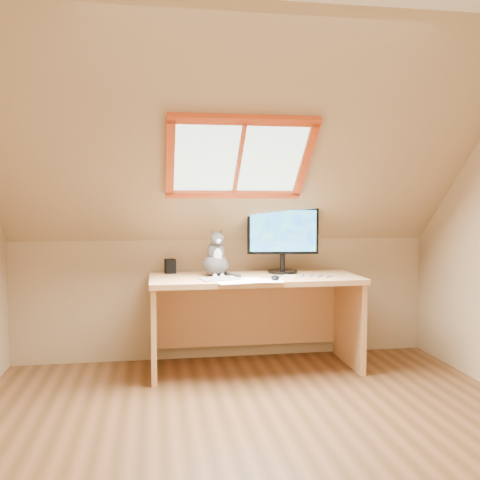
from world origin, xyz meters
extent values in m
plane|color=brown|center=(0.00, 0.00, 0.00)|extent=(3.50, 3.50, 0.00)
cube|color=tan|center=(0.00, -1.75, 1.20)|extent=(3.50, 0.02, 2.40)
cube|color=tan|center=(0.00, 1.75, 0.50)|extent=(3.50, 0.02, 1.00)
cube|color=tan|center=(0.00, 0.97, 1.70)|extent=(3.50, 1.56, 1.41)
cube|color=#B2E0CC|center=(0.00, 1.05, 1.63)|extent=(0.90, 0.53, 0.48)
cube|color=#C03E12|center=(0.00, 1.05, 1.63)|extent=(1.02, 0.64, 0.59)
cube|color=tan|center=(0.18, 1.38, 0.72)|extent=(1.62, 0.71, 0.04)
cube|color=tan|center=(-0.60, 1.38, 0.35)|extent=(0.04, 0.64, 0.70)
cube|color=tan|center=(0.96, 1.38, 0.35)|extent=(0.04, 0.64, 0.70)
cube|color=tan|center=(0.18, 1.70, 0.35)|extent=(1.52, 0.03, 0.49)
cylinder|color=black|center=(0.43, 1.51, 0.75)|extent=(0.24, 0.24, 0.02)
cylinder|color=black|center=(0.43, 1.51, 0.83)|extent=(0.04, 0.04, 0.13)
cube|color=black|center=(0.43, 1.51, 1.08)|extent=(0.58, 0.12, 0.38)
cube|color=#0A1EBD|center=(0.43, 1.48, 1.08)|extent=(0.53, 0.08, 0.33)
ellipsoid|color=#494441|center=(-0.12, 1.43, 0.83)|extent=(0.23, 0.27, 0.17)
ellipsoid|color=#494441|center=(-0.12, 1.41, 0.93)|extent=(0.15, 0.15, 0.19)
ellipsoid|color=silver|center=(-0.11, 1.36, 0.91)|extent=(0.07, 0.04, 0.11)
ellipsoid|color=#494441|center=(-0.12, 1.37, 1.03)|extent=(0.12, 0.11, 0.10)
sphere|color=silver|center=(-0.11, 1.33, 1.02)|extent=(0.04, 0.04, 0.04)
cone|color=#494441|center=(-0.15, 1.39, 1.08)|extent=(0.05, 0.05, 0.06)
cone|color=#494441|center=(-0.09, 1.40, 1.08)|extent=(0.05, 0.05, 0.06)
cube|color=black|center=(-0.47, 1.63, 0.80)|extent=(0.09, 0.09, 0.12)
cube|color=#B2B2B7|center=(-0.12, 1.21, 0.75)|extent=(0.31, 0.25, 0.01)
ellipsoid|color=black|center=(0.28, 1.12, 0.76)|extent=(0.09, 0.12, 0.03)
cube|color=white|center=(0.08, 1.12, 0.74)|extent=(0.33, 0.27, 0.00)
cube|color=white|center=(0.08, 1.12, 0.74)|extent=(0.32, 0.24, 0.00)
cube|color=white|center=(0.08, 1.12, 0.74)|extent=(0.35, 0.30, 0.00)
camera|label=1|loc=(-0.59, -2.69, 1.31)|focal=40.00mm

